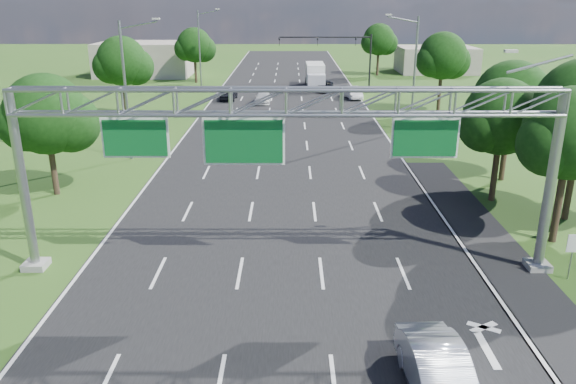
{
  "coord_description": "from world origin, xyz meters",
  "views": [
    {
      "loc": [
        0.41,
        -10.67,
        11.49
      ],
      "look_at": [
        0.33,
        12.16,
        3.56
      ],
      "focal_mm": 35.0,
      "sensor_mm": 36.0,
      "label": 1
    }
  ],
  "objects_px": {
    "regulatory_sign": "(573,247)",
    "box_truck": "(315,76)",
    "traffic_signal": "(344,48)",
    "silver_sedan": "(439,374)",
    "sign_gantry": "(288,116)"
  },
  "relations": [
    {
      "from": "traffic_signal",
      "to": "silver_sedan",
      "type": "height_order",
      "value": "traffic_signal"
    },
    {
      "from": "sign_gantry",
      "to": "regulatory_sign",
      "type": "relative_size",
      "value": 11.19
    },
    {
      "from": "box_truck",
      "to": "silver_sedan",
      "type": "bearing_deg",
      "value": -89.44
    },
    {
      "from": "silver_sedan",
      "to": "regulatory_sign",
      "type": "bearing_deg",
      "value": 41.65
    },
    {
      "from": "silver_sedan",
      "to": "box_truck",
      "type": "distance_m",
      "value": 62.21
    },
    {
      "from": "regulatory_sign",
      "to": "box_truck",
      "type": "xyz_separation_m",
      "value": [
        -8.6,
        54.71,
        -0.02
      ]
    },
    {
      "from": "silver_sedan",
      "to": "box_truck",
      "type": "xyz_separation_m",
      "value": [
        -1.11,
        62.2,
        0.7
      ]
    },
    {
      "from": "regulatory_sign",
      "to": "box_truck",
      "type": "relative_size",
      "value": 0.26
    },
    {
      "from": "sign_gantry",
      "to": "box_truck",
      "type": "bearing_deg",
      "value": 86.31
    },
    {
      "from": "regulatory_sign",
      "to": "box_truck",
      "type": "bearing_deg",
      "value": 98.94
    },
    {
      "from": "traffic_signal",
      "to": "box_truck",
      "type": "relative_size",
      "value": 1.49
    },
    {
      "from": "box_truck",
      "to": "regulatory_sign",
      "type": "bearing_deg",
      "value": -81.53
    },
    {
      "from": "regulatory_sign",
      "to": "traffic_signal",
      "type": "height_order",
      "value": "traffic_signal"
    },
    {
      "from": "sign_gantry",
      "to": "box_truck",
      "type": "xyz_separation_m",
      "value": [
        3.47,
        53.69,
        -5.41
      ]
    },
    {
      "from": "regulatory_sign",
      "to": "sign_gantry",
      "type": "bearing_deg",
      "value": 175.17
    }
  ]
}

